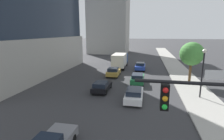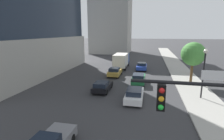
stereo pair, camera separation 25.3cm
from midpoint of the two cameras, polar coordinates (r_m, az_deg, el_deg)
sidewalk at (r=26.36m, az=24.46°, el=-5.00°), size 4.07×120.00×0.15m
construction_building at (r=64.88m, az=-0.10°, el=17.51°), size 13.93×17.35×32.73m
traffic_light_pole at (r=8.03m, az=30.91°, el=-12.85°), size 4.89×0.48×6.05m
street_lamp at (r=21.59m, az=27.71°, el=1.09°), size 0.44×0.44×5.41m
street_tree at (r=27.56m, az=24.80°, el=4.63°), size 3.32×3.32×5.81m
car_green at (r=26.07m, az=8.76°, el=-2.67°), size 1.82×4.58×1.48m
car_gold at (r=29.98m, az=1.13°, el=-0.58°), size 1.88×4.10×1.50m
car_white at (r=19.57m, az=7.55°, el=-7.80°), size 1.84×4.45×1.41m
car_blue at (r=35.44m, az=9.70°, el=1.17°), size 1.91×4.21×1.46m
car_black at (r=22.42m, az=-2.79°, el=-5.17°), size 1.83×4.12×1.35m
box_truck at (r=36.73m, az=3.25°, el=3.30°), size 2.43×7.33×3.01m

